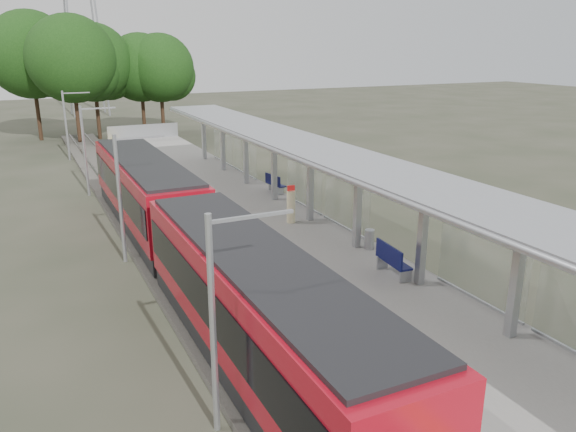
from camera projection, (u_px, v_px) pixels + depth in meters
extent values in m
cube|color=#59544C|center=(162.00, 245.00, 25.36)|extent=(3.00, 70.00, 0.24)
cube|color=gray|center=(254.00, 224.00, 27.11)|extent=(6.00, 50.00, 1.00)
cube|color=yellow|center=(203.00, 221.00, 25.90)|extent=(0.60, 50.00, 0.02)
cube|color=#9EA0A5|center=(143.00, 132.00, 48.28)|extent=(6.00, 0.10, 1.20)
cube|color=black|center=(259.00, 354.00, 15.45)|extent=(2.50, 13.50, 0.70)
cube|color=#A50B1A|center=(258.00, 301.00, 14.98)|extent=(2.65, 13.50, 2.50)
cube|color=black|center=(258.00, 300.00, 14.96)|extent=(2.72, 12.96, 1.20)
cube|color=black|center=(257.00, 256.00, 14.59)|extent=(2.40, 12.82, 0.15)
cube|color=#0B6A73|center=(303.00, 297.00, 15.58)|extent=(0.04, 1.30, 2.00)
cube|color=black|center=(148.00, 218.00, 27.59)|extent=(2.50, 13.50, 0.70)
cube|color=#A50B1A|center=(145.00, 186.00, 27.12)|extent=(2.65, 13.50, 2.50)
cube|color=black|center=(145.00, 185.00, 27.11)|extent=(2.72, 12.96, 1.20)
cube|color=black|center=(143.00, 160.00, 26.74)|extent=(2.40, 12.82, 0.15)
cube|color=#0B6A73|center=(173.00, 186.00, 27.73)|extent=(0.04, 1.30, 2.00)
cylinder|color=black|center=(173.00, 254.00, 23.61)|extent=(2.20, 0.70, 0.70)
cube|color=black|center=(186.00, 233.00, 21.12)|extent=(2.30, 0.80, 2.40)
cube|color=#9EA0A5|center=(517.00, 278.00, 15.22)|extent=(0.25, 0.25, 3.50)
cube|color=#9EA0A5|center=(422.00, 235.00, 18.66)|extent=(0.25, 0.25, 3.50)
cube|color=#9EA0A5|center=(358.00, 205.00, 22.11)|extent=(0.25, 0.25, 3.50)
cube|color=#9EA0A5|center=(310.00, 183.00, 25.56)|extent=(0.25, 0.25, 3.50)
cube|color=#9EA0A5|center=(274.00, 167.00, 29.00)|extent=(0.25, 0.25, 3.50)
cube|color=#9EA0A5|center=(246.00, 154.00, 32.45)|extent=(0.25, 0.25, 3.50)
cube|color=#9EA0A5|center=(223.00, 143.00, 35.89)|extent=(0.25, 0.25, 3.50)
cube|color=#9EA0A5|center=(204.00, 134.00, 39.34)|extent=(0.25, 0.25, 3.50)
cube|color=gray|center=(325.00, 152.00, 23.13)|extent=(3.20, 38.00, 0.16)
cylinder|color=#9EA0A5|center=(291.00, 157.00, 22.51)|extent=(0.24, 38.00, 0.24)
cube|color=silver|center=(481.00, 267.00, 17.39)|extent=(0.05, 3.70, 2.20)
cube|color=silver|center=(346.00, 204.00, 24.28)|extent=(0.05, 3.70, 2.20)
cube|color=silver|center=(304.00, 184.00, 27.73)|extent=(0.05, 3.70, 2.20)
cube|color=silver|center=(245.00, 156.00, 34.62)|extent=(0.05, 3.70, 2.20)
cube|color=silver|center=(223.00, 146.00, 38.07)|extent=(0.05, 3.70, 2.20)
cylinder|color=#382316|center=(38.00, 112.00, 52.89)|extent=(0.36, 0.36, 5.25)
sphere|color=#1E4714|center=(31.00, 55.00, 51.35)|extent=(7.98, 7.98, 7.98)
cylinder|color=#382316|center=(78.00, 117.00, 50.63)|extent=(0.36, 0.36, 5.05)
sphere|color=#1E4714|center=(71.00, 59.00, 49.14)|extent=(7.68, 7.68, 7.68)
cylinder|color=#382316|center=(98.00, 114.00, 53.74)|extent=(0.36, 0.36, 4.78)
sphere|color=#1E4714|center=(93.00, 62.00, 52.34)|extent=(7.27, 7.27, 7.27)
cylinder|color=#382316|center=(143.00, 112.00, 56.60)|extent=(0.36, 0.36, 4.40)
sphere|color=#1E4714|center=(140.00, 67.00, 55.30)|extent=(6.68, 6.68, 6.68)
cylinder|color=#382316|center=(163.00, 113.00, 56.36)|extent=(0.36, 0.36, 4.38)
sphere|color=#1E4714|center=(160.00, 68.00, 55.07)|extent=(6.65, 6.65, 6.65)
cylinder|color=#9EA0A5|center=(213.00, 328.00, 12.66)|extent=(0.16, 0.16, 5.40)
cube|color=#9EA0A5|center=(252.00, 217.00, 12.34)|extent=(2.00, 0.08, 0.08)
cylinder|color=#9EA0A5|center=(120.00, 200.00, 22.99)|extent=(0.16, 0.16, 5.40)
cube|color=#9EA0A5|center=(140.00, 138.00, 22.67)|extent=(2.00, 0.08, 0.08)
cylinder|color=#9EA0A5|center=(85.00, 152.00, 33.33)|extent=(0.16, 0.16, 5.40)
cube|color=#9EA0A5|center=(98.00, 108.00, 33.01)|extent=(2.00, 0.08, 0.08)
cylinder|color=#9EA0A5|center=(66.00, 126.00, 43.66)|extent=(0.16, 0.16, 5.40)
cube|color=#9EA0A5|center=(76.00, 93.00, 43.34)|extent=(2.00, 0.08, 0.08)
cube|color=#0E124A|center=(394.00, 262.00, 19.70)|extent=(0.66, 1.74, 0.07)
cube|color=#0E124A|center=(389.00, 254.00, 19.50)|extent=(0.22, 1.70, 0.62)
cube|color=#9EA0A5|center=(405.00, 275.00, 19.19)|extent=(0.46, 0.11, 0.50)
cube|color=#9EA0A5|center=(382.00, 262.00, 20.36)|extent=(0.46, 0.11, 0.50)
cube|color=#0E124A|center=(276.00, 184.00, 30.81)|extent=(0.64, 1.51, 0.06)
cube|color=#0E124A|center=(273.00, 180.00, 30.65)|extent=(0.27, 1.45, 0.53)
cube|color=#9EA0A5|center=(280.00, 191.00, 30.38)|extent=(0.39, 0.11, 0.43)
cube|color=#9EA0A5|center=(272.00, 186.00, 31.38)|extent=(0.39, 0.11, 0.43)
cylinder|color=beige|center=(291.00, 207.00, 25.49)|extent=(0.39, 0.39, 1.48)
cube|color=red|center=(291.00, 188.00, 25.23)|extent=(0.35, 0.11, 0.25)
cylinder|color=#9EA0A5|center=(369.00, 239.00, 22.28)|extent=(0.48, 0.48, 0.80)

